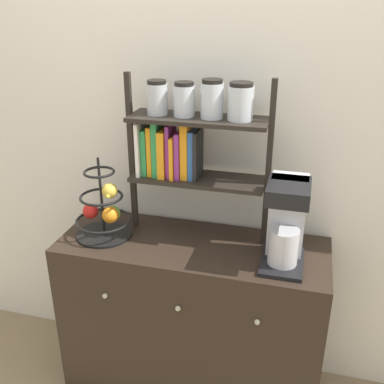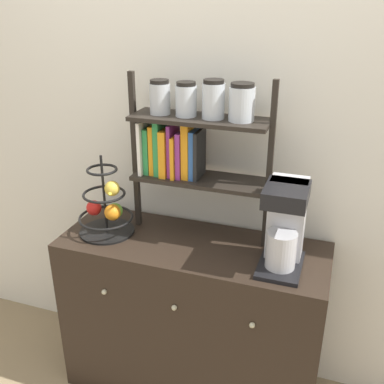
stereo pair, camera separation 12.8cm
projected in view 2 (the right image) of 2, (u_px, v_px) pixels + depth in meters
The scene contains 5 objects.
wall_back at pixel (211, 129), 2.08m from camera, with size 7.00×0.05×2.60m, color silver.
sideboard at pixel (192, 318), 2.20m from camera, with size 1.22×0.47×0.83m.
coffee_maker at pixel (285, 224), 1.81m from camera, with size 0.17×0.26×0.37m.
fruit_stand at pixel (107, 208), 2.08m from camera, with size 0.26×0.26×0.38m.
shelf_hutch at pixel (189, 136), 1.94m from camera, with size 0.65×0.20×0.74m.
Camera 2 is at (0.58, -1.44, 1.87)m, focal length 42.00 mm.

